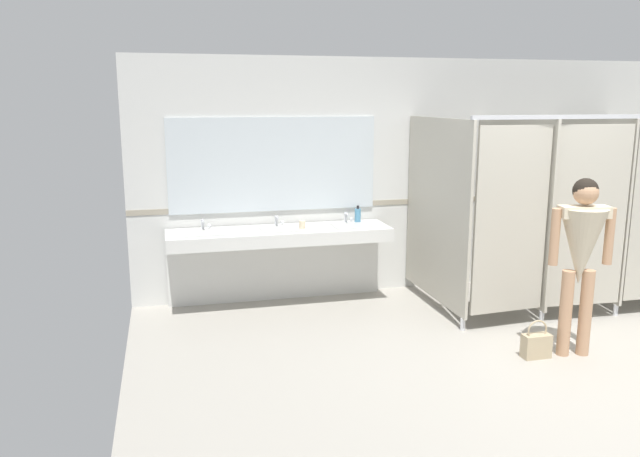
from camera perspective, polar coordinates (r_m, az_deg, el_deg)
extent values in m
cube|color=#9E998E|center=(6.05, 22.83, -11.44)|extent=(7.78, 5.44, 0.10)
cube|color=silver|center=(7.75, 12.71, 4.86)|extent=(7.78, 0.12, 2.70)
cube|color=#9E937F|center=(7.74, 12.82, 2.61)|extent=(7.78, 0.01, 0.06)
cube|color=silver|center=(6.76, -3.70, -0.63)|extent=(2.41, 0.59, 0.14)
cube|color=silver|center=(7.11, -4.03, -3.60)|extent=(2.41, 0.08, 0.72)
cube|color=#ADADA8|center=(6.63, -10.49, -0.86)|extent=(0.42, 0.33, 0.11)
cylinder|color=silver|center=(6.84, -10.65, 0.42)|extent=(0.04, 0.04, 0.11)
cylinder|color=silver|center=(6.78, -10.64, 0.70)|extent=(0.03, 0.11, 0.03)
sphere|color=silver|center=(6.86, -10.06, 0.25)|extent=(0.04, 0.04, 0.04)
cube|color=#ADADA8|center=(6.73, -3.65, -0.52)|extent=(0.42, 0.33, 0.11)
cylinder|color=silver|center=(6.93, -4.02, 0.74)|extent=(0.04, 0.04, 0.11)
cylinder|color=silver|center=(6.87, -3.95, 1.02)|extent=(0.03, 0.11, 0.03)
sphere|color=silver|center=(6.96, -3.47, 0.58)|extent=(0.04, 0.04, 0.04)
cube|color=#ADADA8|center=(6.91, 2.90, -0.17)|extent=(0.42, 0.33, 0.11)
cylinder|color=silver|center=(7.11, 2.36, 1.04)|extent=(0.04, 0.04, 0.11)
cylinder|color=silver|center=(7.05, 2.48, 1.31)|extent=(0.03, 0.11, 0.03)
sphere|color=silver|center=(7.15, 2.87, 0.88)|extent=(0.04, 0.04, 0.04)
cube|color=silver|center=(6.94, -4.24, 5.85)|extent=(2.31, 0.02, 1.03)
cube|color=#B2AD9E|center=(6.74, 10.59, 1.69)|extent=(0.03, 1.54, 1.93)
cylinder|color=silver|center=(6.38, 12.90, -8.51)|extent=(0.05, 0.05, 0.12)
cube|color=#B2AD9E|center=(7.15, 17.02, 1.94)|extent=(0.03, 1.54, 1.93)
cylinder|color=silver|center=(6.81, 19.57, -7.60)|extent=(0.05, 0.05, 0.12)
cube|color=#B2AD9E|center=(7.63, 22.70, 2.14)|extent=(0.03, 1.54, 1.93)
cylinder|color=silver|center=(7.32, 25.36, -6.73)|extent=(0.05, 0.05, 0.12)
cube|color=#B2AD9E|center=(6.30, 17.01, 0.68)|extent=(0.80, 0.09, 1.83)
cube|color=#B2AD9E|center=(6.79, 23.39, 0.99)|extent=(0.80, 0.07, 1.83)
cube|color=#B7BABF|center=(6.69, 24.08, 9.30)|extent=(2.70, 0.04, 0.04)
cylinder|color=tan|center=(6.03, 23.06, -7.09)|extent=(0.11, 0.11, 0.78)
cylinder|color=tan|center=(5.95, 21.49, -7.20)|extent=(0.11, 0.11, 0.78)
cone|color=beige|center=(5.83, 22.73, -1.52)|extent=(0.47, 0.47, 0.67)
cube|color=beige|center=(5.78, 22.97, 1.42)|extent=(0.44, 0.24, 0.10)
cylinder|color=tan|center=(5.92, 24.89, -0.65)|extent=(0.08, 0.08, 0.49)
cylinder|color=tan|center=(5.71, 20.64, -0.72)|extent=(0.08, 0.08, 0.49)
sphere|color=tan|center=(5.75, 23.10, 3.04)|extent=(0.21, 0.21, 0.21)
sphere|color=black|center=(5.76, 23.07, 3.20)|extent=(0.21, 0.21, 0.21)
cube|color=tan|center=(5.90, 19.12, -10.09)|extent=(0.25, 0.12, 0.21)
torus|color=tan|center=(5.85, 19.22, -8.76)|extent=(0.19, 0.02, 0.19)
cylinder|color=teal|center=(7.12, 3.46, 1.21)|extent=(0.07, 0.07, 0.15)
cylinder|color=black|center=(7.10, 3.47, 1.96)|extent=(0.03, 0.03, 0.04)
cylinder|color=beige|center=(6.75, -1.63, 0.35)|extent=(0.07, 0.07, 0.09)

